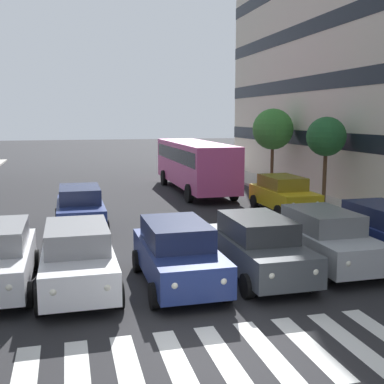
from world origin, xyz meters
The scene contains 11 objects.
ground_plane centered at (0.00, 0.00, 0.00)m, with size 180.00×180.00×0.00m, color #262628.
crosswalk_markings centered at (0.00, 0.00, 0.00)m, with size 7.65×2.80×0.01m.
car_1 centered at (-4.73, -4.65, 0.89)m, with size 2.02×4.44×1.72m.
car_2 centered at (-2.43, -4.25, 0.89)m, with size 2.02×4.44×1.72m.
car_3 centered at (-0.06, -4.17, 0.89)m, with size 2.02×4.44×1.72m.
car_4 centered at (2.55, -4.43, 0.89)m, with size 2.02×4.44×1.72m.
car_row2_0 centered at (-7.21, -12.79, 0.89)m, with size 2.02×4.44×1.72m.
car_row2_1 centered at (2.28, -11.57, 0.89)m, with size 2.02×4.44×1.72m.
bus_behind_traffic centered at (-4.73, -20.03, 1.86)m, with size 2.78×10.50×3.00m.
street_tree_2 centered at (-10.08, -14.02, 3.50)m, with size 2.00×2.00×4.38m.
street_tree_3 centered at (-9.88, -20.18, 3.73)m, with size 2.57×2.57×4.88m.
Camera 1 is at (2.73, 8.13, 4.53)m, focal length 45.21 mm.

